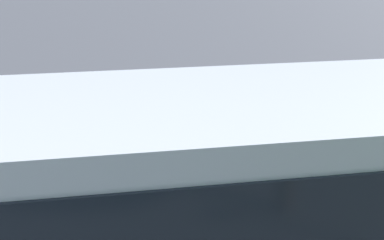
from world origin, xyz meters
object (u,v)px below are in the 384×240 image
object	(u,v)px
spectator_far_left	(339,154)
spectator_right	(158,170)
spectator_left	(288,152)
parked_motorcycle_silver	(267,207)
stunt_motorcycle	(108,111)
traffic_cone	(189,125)
spectator_centre	(222,170)
tour_bus	(310,218)

from	to	relation	value
spectator_far_left	spectator_right	bearing A→B (deg)	-2.28
spectator_left	parked_motorcycle_silver	distance (m)	1.26
stunt_motorcycle	traffic_cone	world-z (taller)	stunt_motorcycle
spectator_far_left	spectator_centre	size ratio (longest dim) A/B	1.04
parked_motorcycle_silver	spectator_right	bearing A→B (deg)	-22.35
spectator_far_left	spectator_centre	distance (m)	2.27
spectator_left	traffic_cone	world-z (taller)	spectator_left
spectator_right	parked_motorcycle_silver	distance (m)	1.98
tour_bus	spectator_centre	distance (m)	2.81
tour_bus	stunt_motorcycle	bearing A→B (deg)	-75.25
tour_bus	spectator_right	size ratio (longest dim) A/B	5.40
spectator_left	stunt_motorcycle	bearing A→B (deg)	-54.67
spectator_left	spectator_centre	size ratio (longest dim) A/B	1.06
spectator_centre	stunt_motorcycle	bearing A→B (deg)	-70.05
spectator_centre	spectator_right	bearing A→B (deg)	-6.98
spectator_left	spectator_centre	world-z (taller)	spectator_left
tour_bus	spectator_left	world-z (taller)	tour_bus
spectator_left	parked_motorcycle_silver	xyz separation A→B (m)	(0.73, 0.85, -0.58)
parked_motorcycle_silver	traffic_cone	distance (m)	4.49
tour_bus	parked_motorcycle_silver	world-z (taller)	tour_bus
parked_motorcycle_silver	tour_bus	bearing A→B (deg)	79.90
spectator_far_left	traffic_cone	xyz separation A→B (m)	(1.93, -3.88, -0.72)
tour_bus	spectator_centre	xyz separation A→B (m)	(0.27, -2.72, -0.67)
tour_bus	spectator_far_left	xyz separation A→B (m)	(-2.00, -2.72, -0.62)
spectator_far_left	parked_motorcycle_silver	size ratio (longest dim) A/B	0.84
spectator_centre	parked_motorcycle_silver	xyz separation A→B (m)	(-0.65, 0.59, -0.49)
stunt_motorcycle	traffic_cone	distance (m)	2.09
stunt_motorcycle	spectator_left	bearing A→B (deg)	125.33
spectator_centre	spectator_far_left	bearing A→B (deg)	-179.98
tour_bus	stunt_motorcycle	xyz separation A→B (m)	(1.90, -7.23, -1.03)
spectator_left	traffic_cone	size ratio (longest dim) A/B	2.79
spectator_right	traffic_cone	xyz separation A→B (m)	(-1.44, -3.75, -0.74)
spectator_centre	stunt_motorcycle	xyz separation A→B (m)	(1.64, -4.51, -0.36)
spectator_far_left	spectator_left	world-z (taller)	spectator_left
spectator_far_left	spectator_left	bearing A→B (deg)	-16.32
tour_bus	spectator_right	xyz separation A→B (m)	(1.37, -2.86, -0.60)
spectator_centre	traffic_cone	size ratio (longest dim) A/B	2.63
spectator_far_left	traffic_cone	bearing A→B (deg)	-63.54
tour_bus	spectator_centre	bearing A→B (deg)	-84.40
tour_bus	spectator_far_left	size ratio (longest dim) A/B	5.47
spectator_left	spectator_right	distance (m)	2.48
tour_bus	spectator_right	world-z (taller)	tour_bus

